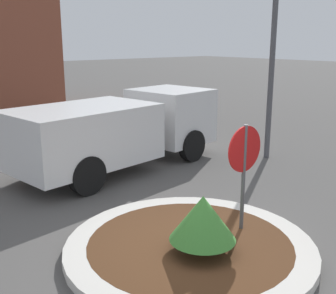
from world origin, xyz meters
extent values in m
plane|color=#514F4C|center=(0.00, 0.00, 0.00)|extent=(120.00, 120.00, 0.00)
cylinder|color=beige|center=(0.00, 0.00, 0.08)|extent=(4.21, 4.21, 0.17)
cylinder|color=#4C2D19|center=(0.00, 0.00, 0.09)|extent=(3.45, 3.45, 0.17)
cylinder|color=#4C4C51|center=(1.09, -0.19, 1.04)|extent=(0.07, 0.07, 2.08)
cylinder|color=#B71414|center=(1.09, -0.19, 1.65)|extent=(0.82, 0.03, 0.82)
cylinder|color=brown|center=(-0.07, -0.37, 0.28)|extent=(0.08, 0.08, 0.22)
cone|color=#3D7F33|center=(-0.07, -0.37, 0.76)|extent=(1.07, 1.07, 0.73)
cube|color=silver|center=(3.81, 5.02, 1.22)|extent=(2.21, 2.36, 1.60)
cube|color=silver|center=(0.55, 4.60, 1.14)|extent=(3.91, 2.69, 1.44)
cube|color=black|center=(4.49, 5.11, 1.50)|extent=(0.29, 1.89, 0.56)
cylinder|color=black|center=(3.50, 6.02, 0.46)|extent=(0.95, 0.36, 0.93)
cylinder|color=black|center=(3.77, 3.98, 0.46)|extent=(0.95, 0.36, 0.93)
cylinder|color=black|center=(-0.25, 5.53, 0.46)|extent=(0.95, 0.36, 0.93)
cylinder|color=black|center=(0.02, 3.49, 0.46)|extent=(0.95, 0.36, 0.93)
cylinder|color=#4C4C51|center=(5.78, 2.82, 3.29)|extent=(0.16, 0.16, 6.59)
camera|label=1|loc=(-4.43, -4.74, 3.50)|focal=45.00mm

